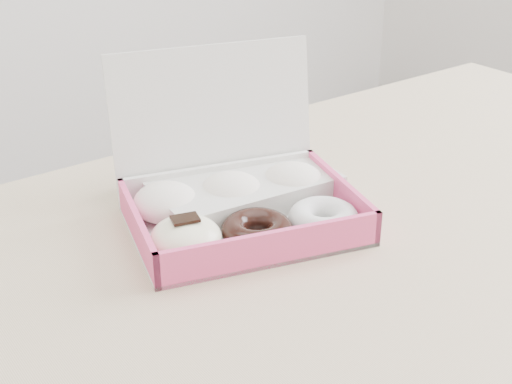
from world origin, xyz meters
TOP-DOWN VIEW (x-y plane):
  - table at (0.00, 0.00)m, footprint 1.20×0.80m
  - donut_box at (-0.20, 0.12)m, footprint 0.32×0.29m
  - newspapers at (-0.17, 0.18)m, footprint 0.25×0.21m

SIDE VIEW (x-z plane):
  - table at x=0.00m, z-range 0.30..1.05m
  - newspapers at x=-0.17m, z-range 0.75..0.79m
  - donut_box at x=-0.20m, z-range 0.68..0.88m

